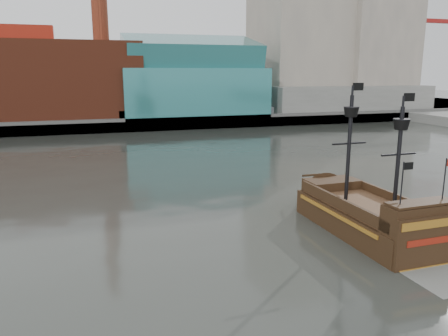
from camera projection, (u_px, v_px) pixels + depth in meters
name	position (u px, v px, depth m)	size (l,w,h in m)	color
ground	(304.00, 261.00, 26.87)	(400.00, 400.00, 0.00)	#2B2E28
promenade_far	(134.00, 113.00, 112.20)	(220.00, 60.00, 2.00)	slate
seawall	(152.00, 124.00, 84.71)	(220.00, 1.00, 2.60)	#4C4C49
skyline	(156.00, 13.00, 101.72)	(149.00, 45.00, 62.00)	brown
crane_a	(419.00, 43.00, 122.32)	(22.50, 4.00, 32.25)	slate
crane_b	(420.00, 57.00, 135.24)	(19.10, 4.00, 26.25)	slate
pirate_ship	(368.00, 220.00, 31.15)	(5.05, 15.30, 11.40)	black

